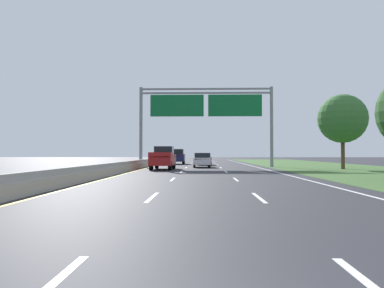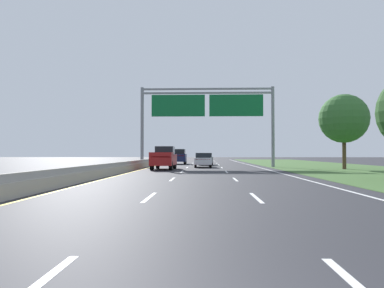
{
  "view_description": "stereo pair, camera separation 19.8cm",
  "coord_description": "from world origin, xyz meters",
  "px_view_note": "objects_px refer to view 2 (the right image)",
  "views": [
    {
      "loc": [
        -0.1,
        -2.55,
        1.53
      ],
      "look_at": [
        -0.8,
        22.68,
        2.16
      ],
      "focal_mm": 35.12,
      "sensor_mm": 36.0,
      "label": 1
    },
    {
      "loc": [
        0.1,
        -2.54,
        1.53
      ],
      "look_at": [
        -0.8,
        22.68,
        2.16
      ],
      "focal_mm": 35.12,
      "sensor_mm": 36.0,
      "label": 2
    }
  ],
  "objects_px": {
    "pickup_truck_red": "(164,158)",
    "car_grey_centre_lane_sedan": "(205,159)",
    "car_navy_left_lane_suv": "(179,156)",
    "car_white_centre_lane_sedan": "(203,160)",
    "roadside_tree_mid": "(344,119)",
    "overhead_sign_gantry": "(207,110)"
  },
  "relations": [
    {
      "from": "overhead_sign_gantry",
      "to": "roadside_tree_mid",
      "type": "bearing_deg",
      "value": -23.09
    },
    {
      "from": "pickup_truck_red",
      "to": "roadside_tree_mid",
      "type": "relative_size",
      "value": 0.75
    },
    {
      "from": "overhead_sign_gantry",
      "to": "car_grey_centre_lane_sedan",
      "type": "bearing_deg",
      "value": 91.57
    },
    {
      "from": "pickup_truck_red",
      "to": "car_grey_centre_lane_sedan",
      "type": "bearing_deg",
      "value": -15.49
    },
    {
      "from": "car_white_centre_lane_sedan",
      "to": "overhead_sign_gantry",
      "type": "bearing_deg",
      "value": -26.11
    },
    {
      "from": "car_grey_centre_lane_sedan",
      "to": "car_navy_left_lane_suv",
      "type": "relative_size",
      "value": 0.94
    },
    {
      "from": "overhead_sign_gantry",
      "to": "car_white_centre_lane_sedan",
      "type": "bearing_deg",
      "value": -115.28
    },
    {
      "from": "roadside_tree_mid",
      "to": "pickup_truck_red",
      "type": "bearing_deg",
      "value": -176.81
    },
    {
      "from": "car_grey_centre_lane_sedan",
      "to": "car_navy_left_lane_suv",
      "type": "distance_m",
      "value": 5.48
    },
    {
      "from": "car_white_centre_lane_sedan",
      "to": "roadside_tree_mid",
      "type": "bearing_deg",
      "value": -109.5
    },
    {
      "from": "car_grey_centre_lane_sedan",
      "to": "car_white_centre_lane_sedan",
      "type": "bearing_deg",
      "value": 177.17
    },
    {
      "from": "pickup_truck_red",
      "to": "car_navy_left_lane_suv",
      "type": "relative_size",
      "value": 1.15
    },
    {
      "from": "overhead_sign_gantry",
      "to": "roadside_tree_mid",
      "type": "distance_m",
      "value": 14.34
    },
    {
      "from": "car_grey_centre_lane_sedan",
      "to": "car_white_centre_lane_sedan",
      "type": "height_order",
      "value": "same"
    },
    {
      "from": "overhead_sign_gantry",
      "to": "car_white_centre_lane_sedan",
      "type": "height_order",
      "value": "overhead_sign_gantry"
    },
    {
      "from": "roadside_tree_mid",
      "to": "car_grey_centre_lane_sedan",
      "type": "bearing_deg",
      "value": 136.89
    },
    {
      "from": "overhead_sign_gantry",
      "to": "roadside_tree_mid",
      "type": "height_order",
      "value": "overhead_sign_gantry"
    },
    {
      "from": "pickup_truck_red",
      "to": "car_white_centre_lane_sedan",
      "type": "bearing_deg",
      "value": -32.48
    },
    {
      "from": "pickup_truck_red",
      "to": "roadside_tree_mid",
      "type": "height_order",
      "value": "roadside_tree_mid"
    },
    {
      "from": "pickup_truck_red",
      "to": "overhead_sign_gantry",
      "type": "bearing_deg",
      "value": -31.33
    },
    {
      "from": "pickup_truck_red",
      "to": "car_grey_centre_lane_sedan",
      "type": "xyz_separation_m",
      "value": [
        3.94,
        13.41,
        -0.26
      ]
    },
    {
      "from": "pickup_truck_red",
      "to": "car_white_centre_lane_sedan",
      "type": "xyz_separation_m",
      "value": [
        3.65,
        5.55,
        -0.26
      ]
    }
  ]
}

